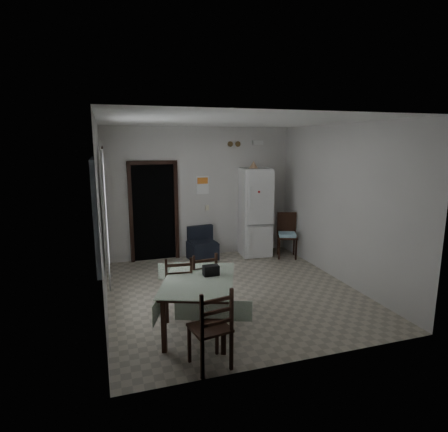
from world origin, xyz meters
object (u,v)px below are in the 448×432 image
at_px(fridge, 255,212).
at_px(corner_chair, 287,236).
at_px(dining_chair_far_right, 201,281).
at_px(dining_chair_near_head, 210,327).
at_px(dining_chair_far_left, 178,286).
at_px(dining_table, 199,304).
at_px(navy_seat, 202,243).

bearing_deg(fridge, corner_chair, -29.76).
height_order(dining_chair_far_right, dining_chair_near_head, dining_chair_near_head).
height_order(fridge, dining_chair_far_left, fridge).
xyz_separation_m(corner_chair, dining_chair_far_right, (-2.51, -2.06, -0.02)).
xyz_separation_m(corner_chair, dining_table, (-2.69, -2.63, -0.13)).
bearing_deg(fridge, navy_seat, -174.92).
bearing_deg(dining_table, dining_chair_near_head, -75.69).
height_order(dining_table, dining_chair_far_left, dining_chair_far_left).
distance_m(fridge, dining_table, 3.75).
bearing_deg(dining_chair_far_right, fridge, -132.06).
bearing_deg(navy_seat, dining_chair_far_left, -119.37).
xyz_separation_m(dining_chair_far_right, dining_chair_near_head, (-0.27, -1.46, 0.02)).
relative_size(dining_chair_far_left, dining_chair_far_right, 1.01).
xyz_separation_m(fridge, navy_seat, (-1.24, 0.00, -0.64)).
relative_size(fridge, dining_chair_near_head, 2.01).
xyz_separation_m(dining_chair_far_left, dining_chair_near_head, (0.10, -1.36, 0.02)).
bearing_deg(dining_chair_far_left, navy_seat, -105.56).
relative_size(fridge, dining_chair_far_left, 2.08).
xyz_separation_m(navy_seat, dining_table, (-0.83, -3.06, 0.01)).
height_order(fridge, dining_chair_near_head, fridge).
distance_m(navy_seat, dining_table, 3.17).
relative_size(navy_seat, corner_chair, 0.72).
relative_size(fridge, corner_chair, 2.00).
bearing_deg(fridge, dining_table, -119.00).
distance_m(fridge, dining_chair_near_head, 4.53).
relative_size(dining_table, dining_chair_far_left, 1.47).
distance_m(dining_table, dining_chair_far_right, 0.60).
height_order(fridge, dining_table, fridge).
relative_size(navy_seat, dining_chair_near_head, 0.72).
bearing_deg(dining_chair_far_right, dining_chair_far_left, 9.46).
height_order(dining_table, dining_chair_near_head, dining_chair_near_head).
bearing_deg(dining_chair_far_left, dining_chair_near_head, 100.60).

